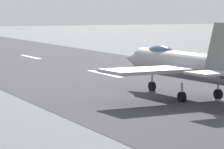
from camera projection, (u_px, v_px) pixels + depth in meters
fighter_jet at (185, 65)px, 49.09m from camera, size 16.84×14.28×5.68m
crew_person at (196, 68)px, 64.99m from camera, size 0.40×0.67×1.58m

